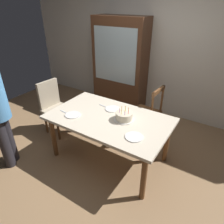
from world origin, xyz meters
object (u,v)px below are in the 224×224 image
(birthday_cake, at_px, (124,116))
(chair_upholstered, at_px, (54,105))
(china_cabinet, at_px, (120,66))
(dining_table, at_px, (109,122))
(plate_near_guest, at_px, (134,137))
(chair_spindle_back, at_px, (146,113))
(plate_near_celebrant, at_px, (73,115))
(plate_far_side, at_px, (113,109))

(birthday_cake, bearing_deg, chair_upholstered, 178.11)
(chair_upholstered, relative_size, china_cabinet, 0.50)
(china_cabinet, bearing_deg, dining_table, -64.49)
(dining_table, height_order, plate_near_guest, plate_near_guest)
(chair_spindle_back, distance_m, china_cabinet, 1.31)
(chair_upholstered, bearing_deg, chair_spindle_back, 26.15)
(china_cabinet, bearing_deg, plate_near_celebrant, -81.12)
(chair_spindle_back, height_order, china_cabinet, china_cabinet)
(birthday_cake, xyz_separation_m, plate_near_guest, (0.30, -0.28, -0.05))
(chair_spindle_back, bearing_deg, birthday_cake, -91.34)
(dining_table, height_order, chair_upholstered, chair_upholstered)
(chair_spindle_back, bearing_deg, plate_near_guest, -74.97)
(dining_table, xyz_separation_m, birthday_cake, (0.21, 0.06, 0.13))
(plate_near_celebrant, bearing_deg, chair_spindle_back, 56.62)
(dining_table, height_order, plate_near_celebrant, plate_near_celebrant)
(birthday_cake, height_order, chair_upholstered, chair_upholstered)
(plate_near_guest, height_order, china_cabinet, china_cabinet)
(birthday_cake, relative_size, chair_upholstered, 0.29)
(birthday_cake, bearing_deg, plate_far_side, 149.91)
(china_cabinet, bearing_deg, plate_far_side, -63.67)
(plate_near_guest, distance_m, china_cabinet, 2.19)
(plate_near_guest, bearing_deg, birthday_cake, 136.53)
(plate_near_guest, relative_size, china_cabinet, 0.12)
(chair_spindle_back, height_order, chair_upholstered, same)
(plate_near_celebrant, xyz_separation_m, china_cabinet, (-0.28, 1.78, 0.22))
(plate_near_guest, xyz_separation_m, china_cabinet, (-1.25, 1.78, 0.22))
(dining_table, bearing_deg, plate_near_guest, -24.07)
(plate_far_side, xyz_separation_m, china_cabinet, (-0.66, 1.33, 0.22))
(dining_table, bearing_deg, china_cabinet, 115.51)
(plate_near_celebrant, distance_m, chair_upholstered, 0.86)
(plate_far_side, bearing_deg, dining_table, -69.54)
(plate_near_guest, relative_size, chair_upholstered, 0.23)
(plate_far_side, bearing_deg, chair_spindle_back, 62.46)
(plate_far_side, relative_size, china_cabinet, 0.12)
(plate_near_celebrant, bearing_deg, plate_far_side, 49.99)
(dining_table, distance_m, plate_far_side, 0.26)
(chair_upholstered, bearing_deg, birthday_cake, -1.89)
(dining_table, relative_size, plate_far_side, 7.68)
(plate_far_side, xyz_separation_m, chair_spindle_back, (0.31, 0.59, -0.27))
(chair_spindle_back, xyz_separation_m, china_cabinet, (-0.97, 0.74, 0.49))
(plate_near_guest, height_order, chair_upholstered, chair_upholstered)
(plate_near_guest, height_order, chair_spindle_back, chair_spindle_back)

